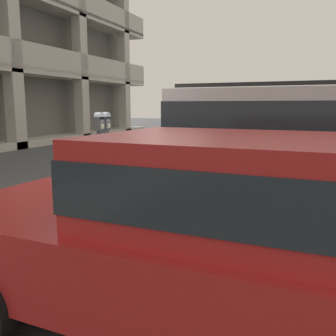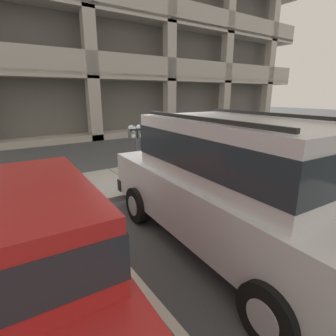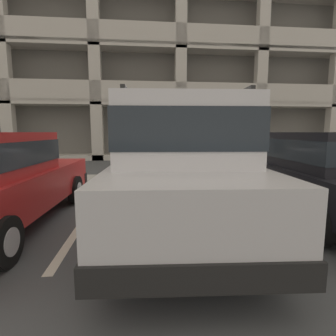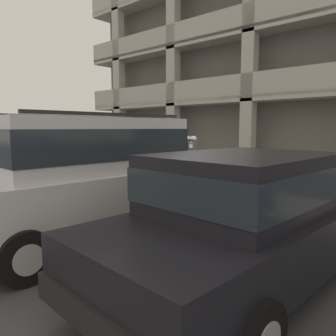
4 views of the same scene
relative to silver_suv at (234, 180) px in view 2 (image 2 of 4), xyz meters
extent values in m
cube|color=#444749|center=(-0.08, 2.42, -1.14)|extent=(80.00, 80.00, 0.10)
cube|color=#9E9B93|center=(-0.08, 3.72, -1.03)|extent=(40.00, 2.20, 0.12)
cube|color=#606060|center=(-0.08, 3.72, -0.97)|extent=(0.03, 2.16, 0.00)
cube|color=#606060|center=(3.92, 3.72, -0.97)|extent=(0.03, 2.16, 0.00)
cube|color=#606060|center=(7.92, 3.72, -0.97)|extent=(0.03, 2.16, 0.00)
cube|color=silver|center=(-1.61, 1.02, -1.08)|extent=(0.12, 4.80, 0.01)
cube|color=silver|center=(1.45, 1.02, -1.08)|extent=(0.12, 4.80, 0.01)
cube|color=silver|center=(4.50, 1.02, -1.08)|extent=(0.12, 4.80, 0.01)
cube|color=silver|center=(0.00, 0.02, -0.36)|extent=(2.10, 4.80, 0.80)
cube|color=silver|center=(0.00, -0.03, 0.46)|extent=(1.78, 3.00, 0.84)
cube|color=#232B33|center=(0.00, -0.03, 0.48)|extent=(1.81, 3.03, 0.46)
cube|color=black|center=(0.13, 2.33, -0.64)|extent=(1.88, 0.27, 0.24)
cube|color=silver|center=(0.70, 2.35, -0.28)|extent=(0.24, 0.04, 0.14)
cube|color=silver|center=(-0.44, 2.41, -0.28)|extent=(0.24, 0.04, 0.14)
cylinder|color=black|center=(0.98, 1.43, -0.76)|extent=(0.24, 0.67, 0.66)
cylinder|color=#B2B2B7|center=(0.98, 1.43, -0.76)|extent=(0.24, 0.37, 0.36)
cylinder|color=black|center=(-0.82, 1.53, -0.76)|extent=(0.24, 0.67, 0.66)
cylinder|color=#B2B2B7|center=(-0.82, 1.53, -0.76)|extent=(0.24, 0.37, 0.36)
cylinder|color=black|center=(-0.98, -1.38, -0.76)|extent=(0.24, 0.67, 0.66)
cylinder|color=#B2B2B7|center=(-0.98, -1.38, -0.76)|extent=(0.24, 0.37, 0.36)
cube|color=black|center=(0.69, -0.07, 0.92)|extent=(0.20, 2.62, 0.05)
cube|color=black|center=(-0.69, 0.01, 0.92)|extent=(0.20, 2.62, 0.05)
cube|color=red|center=(-2.91, 0.29, -0.49)|extent=(1.91, 4.48, 0.60)
cube|color=red|center=(-2.92, -0.01, 0.13)|extent=(1.59, 2.05, 0.64)
cube|color=#232B33|center=(-2.92, -0.01, 0.15)|extent=(1.61, 2.07, 0.35)
cube|color=black|center=(-2.81, 2.44, -0.67)|extent=(1.74, 0.24, 0.24)
cube|color=silver|center=(-2.28, 2.47, -0.43)|extent=(0.24, 0.04, 0.14)
cylinder|color=black|center=(-2.01, 1.61, -0.79)|extent=(0.19, 0.61, 0.60)
cylinder|color=#B2B2B7|center=(-2.01, 1.61, -0.79)|extent=(0.20, 0.34, 0.33)
cube|color=black|center=(2.73, 0.41, -0.49)|extent=(1.94, 4.49, 0.60)
cube|color=black|center=(2.71, 0.11, 0.13)|extent=(1.60, 2.06, 0.64)
cube|color=#232B33|center=(2.71, 0.11, 0.15)|extent=(1.63, 2.08, 0.35)
cube|color=black|center=(2.84, 2.57, -0.67)|extent=(1.74, 0.25, 0.24)
cube|color=silver|center=(3.37, 2.59, -0.43)|extent=(0.24, 0.04, 0.14)
cube|color=silver|center=(2.32, 2.65, -0.43)|extent=(0.24, 0.04, 0.14)
cylinder|color=black|center=(3.63, 1.73, -0.79)|extent=(0.19, 0.61, 0.60)
cylinder|color=#B2B2B7|center=(3.63, 1.73, -0.79)|extent=(0.20, 0.34, 0.33)
cylinder|color=black|center=(1.97, 1.82, -0.79)|extent=(0.19, 0.61, 0.60)
cylinder|color=#B2B2B7|center=(1.97, 1.82, -0.79)|extent=(0.20, 0.34, 0.33)
cube|color=black|center=(6.14, 2.43, -0.67)|extent=(1.73, 0.16, 0.24)
cube|color=silver|center=(6.67, 2.48, -0.43)|extent=(0.24, 0.03, 0.14)
cube|color=silver|center=(5.61, 2.49, -0.43)|extent=(0.24, 0.03, 0.14)
cylinder|color=black|center=(6.97, 1.64, -0.79)|extent=(0.16, 0.60, 0.60)
cylinder|color=#B2B2B7|center=(6.97, 1.64, -0.79)|extent=(0.18, 0.33, 0.33)
cylinder|color=black|center=(5.31, 1.64, -0.79)|extent=(0.16, 0.60, 0.60)
cylinder|color=#B2B2B7|center=(5.31, 1.64, -0.79)|extent=(0.18, 0.33, 0.33)
cylinder|color=#47474C|center=(-0.16, 2.77, -0.39)|extent=(0.07, 0.07, 1.16)
cube|color=#47474C|center=(-0.16, 2.77, 0.22)|extent=(0.28, 0.06, 0.06)
cube|color=#424447|center=(-0.26, 2.77, 0.36)|extent=(0.15, 0.11, 0.22)
cylinder|color=#9EA8B2|center=(-0.26, 2.77, 0.47)|extent=(0.15, 0.11, 0.15)
cube|color=#B7B293|center=(-0.26, 2.71, 0.32)|extent=(0.08, 0.01, 0.08)
cube|color=#424447|center=(-0.06, 2.77, 0.36)|extent=(0.15, 0.11, 0.22)
cylinder|color=#9EA8B2|center=(-0.06, 2.77, 0.47)|extent=(0.15, 0.11, 0.15)
cube|color=#B7B293|center=(-0.06, 2.71, 0.32)|extent=(0.08, 0.01, 0.08)
cylinder|color=#595B60|center=(5.95, 2.82, -0.44)|extent=(0.07, 0.07, 1.05)
cube|color=#595B60|center=(5.95, 2.82, 0.12)|extent=(0.28, 0.06, 0.06)
cube|color=#424447|center=(5.85, 2.82, 0.26)|extent=(0.15, 0.11, 0.22)
cylinder|color=#9EA8B2|center=(5.85, 2.82, 0.37)|extent=(0.15, 0.11, 0.15)
cube|color=#B7B293|center=(5.85, 2.76, 0.22)|extent=(0.08, 0.01, 0.08)
cube|color=#424447|center=(6.05, 2.82, 0.26)|extent=(0.15, 0.11, 0.22)
cylinder|color=#9EA8B2|center=(6.05, 2.82, 0.37)|extent=(0.15, 0.11, 0.15)
cube|color=#B7B293|center=(6.05, 2.76, 0.22)|extent=(0.08, 0.01, 0.08)
cube|color=#B7B2A8|center=(1.61, 15.36, -0.94)|extent=(32.00, 10.00, 0.30)
cube|color=#B7B2A8|center=(1.61, 15.36, 2.06)|extent=(32.00, 10.00, 0.30)
cube|color=#B7B2A8|center=(1.61, 10.46, 2.61)|extent=(32.00, 0.20, 1.10)
cube|color=#B7B2A8|center=(1.61, 15.36, 5.06)|extent=(32.00, 10.00, 0.30)
cylinder|color=gold|center=(3.48, 3.07, -0.69)|extent=(0.20, 0.20, 0.55)
sphere|color=gold|center=(3.48, 3.07, -0.36)|extent=(0.18, 0.18, 0.18)
cylinder|color=gold|center=(3.48, 2.92, -0.67)|extent=(0.08, 0.10, 0.08)
cylinder|color=gold|center=(3.63, 3.07, -0.67)|extent=(0.10, 0.07, 0.07)
camera|label=1|loc=(-5.51, -0.51, 0.67)|focal=40.00mm
camera|label=2|loc=(-2.87, -2.48, 1.22)|focal=28.00mm
camera|label=3|loc=(-0.58, -4.12, 0.45)|focal=28.00mm
camera|label=4|loc=(4.47, -3.06, 0.73)|focal=35.00mm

